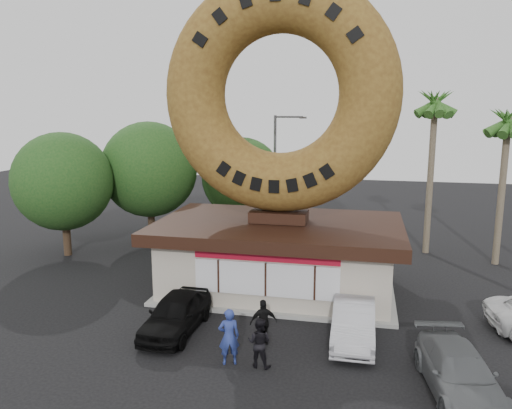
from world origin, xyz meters
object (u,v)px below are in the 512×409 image
object	(u,v)px
donut_shop	(279,254)
giant_donut	(280,94)
street_lamp	(277,170)
car_grey	(459,373)
car_silver	(354,322)
person_left	(229,337)
person_center	(259,343)
car_black	(176,313)
person_right	(264,322)

from	to	relation	value
donut_shop	giant_donut	size ratio (longest dim) A/B	1.07
street_lamp	car_grey	distance (m)	19.85
donut_shop	car_silver	world-z (taller)	donut_shop
donut_shop	car_silver	xyz separation A→B (m)	(3.59, -4.57, -1.06)
person_left	donut_shop	bearing A→B (deg)	-114.43
donut_shop	person_center	distance (m)	7.25
donut_shop	car_black	size ratio (longest dim) A/B	2.61
car_black	donut_shop	bearing A→B (deg)	60.98
person_center	car_grey	distance (m)	6.17
donut_shop	person_left	distance (m)	7.28
car_silver	car_black	bearing A→B (deg)	-174.42
street_lamp	person_center	distance (m)	17.74
car_black	person_left	bearing A→B (deg)	-35.49
car_black	street_lamp	bearing A→B (deg)	86.56
person_right	car_grey	size ratio (longest dim) A/B	0.37
car_grey	car_silver	bearing A→B (deg)	128.96
person_right	person_center	bearing A→B (deg)	73.27
street_lamp	car_silver	bearing A→B (deg)	-69.52
donut_shop	car_grey	bearing A→B (deg)	-47.81
donut_shop	car_grey	xyz separation A→B (m)	(6.76, -7.46, -1.10)
car_black	car_grey	world-z (taller)	car_black
person_right	car_black	bearing A→B (deg)	-28.17
person_left	person_center	size ratio (longest dim) A/B	1.16
donut_shop	car_silver	size ratio (longest dim) A/B	2.60
giant_donut	street_lamp	size ratio (longest dim) A/B	1.30
street_lamp	car_black	xyz separation A→B (m)	(-1.19, -15.29, -3.75)
person_center	car_silver	distance (m)	3.96
person_right	car_black	world-z (taller)	person_right
giant_donut	person_right	world-z (taller)	giant_donut
person_center	street_lamp	bearing A→B (deg)	-75.42
giant_donut	car_silver	bearing A→B (deg)	-51.92
street_lamp	person_right	distance (m)	16.18
street_lamp	car_silver	size ratio (longest dim) A/B	1.86
donut_shop	giant_donut	xyz separation A→B (m)	(0.00, 0.02, 7.25)
street_lamp	car_silver	world-z (taller)	street_lamp
car_black	person_right	bearing A→B (deg)	-4.06
car_black	car_silver	xyz separation A→B (m)	(6.64, 0.70, -0.02)
street_lamp	person_center	size ratio (longest dim) A/B	4.77
giant_donut	car_grey	world-z (taller)	giant_donut
person_center	car_silver	size ratio (longest dim) A/B	0.39
person_left	car_black	distance (m)	3.29
car_black	car_grey	bearing A→B (deg)	-11.56
person_left	car_grey	bearing A→B (deg)	156.94
street_lamp	person_left	size ratio (longest dim) A/B	4.12
donut_shop	car_grey	distance (m)	10.13
car_silver	street_lamp	bearing A→B (deg)	110.01
person_left	giant_donut	bearing A→B (deg)	-114.42
street_lamp	person_center	world-z (taller)	street_lamp
donut_shop	car_black	world-z (taller)	donut_shop
person_left	car_grey	xyz separation A→B (m)	(7.17, -0.24, -0.30)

